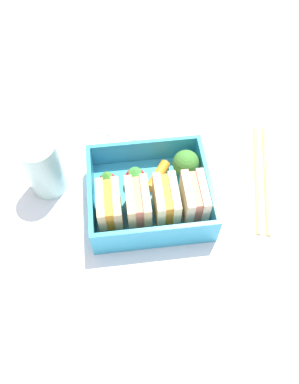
{
  "coord_description": "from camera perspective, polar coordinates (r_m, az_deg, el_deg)",
  "views": [
    {
      "loc": [
        3.3,
        27.62,
        46.63
      ],
      "look_at": [
        0.0,
        0.0,
        2.7
      ],
      "focal_mm": 35.0,
      "sensor_mm": 36.0,
      "label": 1
    }
  ],
  "objects": [
    {
      "name": "ground_plane",
      "position": [
        0.55,
        0.0,
        -2.06
      ],
      "size": [
        120.0,
        120.0,
        2.0
      ],
      "primitive_type": "cube",
      "color": "silver"
    },
    {
      "name": "strawberry_left",
      "position": [
        0.53,
        -2.18,
        2.2
      ],
      "size": [
        3.02,
        3.02,
        3.62
      ],
      "color": "red",
      "rests_on": "bento_tray"
    },
    {
      "name": "chopstick_pair",
      "position": [
        0.59,
        16.71,
        2.36
      ],
      "size": [
        6.76,
        19.57,
        0.7
      ],
      "color": "tan",
      "rests_on": "ground_plane"
    },
    {
      "name": "sandwich_center",
      "position": [
        0.49,
        -1.75,
        -2.07
      ],
      "size": [
        2.99,
        5.77,
        6.13
      ],
      "color": "tan",
      "rests_on": "bento_tray"
    },
    {
      "name": "broccoli_floret",
      "position": [
        0.54,
        5.56,
        4.38
      ],
      "size": [
        3.84,
        3.84,
        4.48
      ],
      "color": "#82BD64",
      "rests_on": "bento_tray"
    },
    {
      "name": "strawberry_far_left",
      "position": [
        0.54,
        -6.41,
        1.76
      ],
      "size": [
        2.54,
        2.54,
        3.14
      ],
      "color": "red",
      "rests_on": "bento_tray"
    },
    {
      "name": "bento_rim",
      "position": [
        0.52,
        0.0,
        0.32
      ],
      "size": [
        16.62,
        14.63,
        4.06
      ],
      "color": "#2E96BE",
      "rests_on": "bento_tray"
    },
    {
      "name": "folded_napkin",
      "position": [
        0.64,
        -2.68,
        11.29
      ],
      "size": [
        16.05,
        13.42,
        0.4
      ],
      "primitive_type": "cube",
      "rotation": [
        0.0,
        0.0,
        -0.35
      ],
      "color": "silver",
      "rests_on": "ground_plane"
    },
    {
      "name": "sandwich_center_left",
      "position": [
        0.49,
        2.54,
        -1.62
      ],
      "size": [
        2.99,
        5.77,
        6.13
      ],
      "color": "beige",
      "rests_on": "bento_tray"
    },
    {
      "name": "sandwich_center_right",
      "position": [
        0.49,
        -6.05,
        -2.5
      ],
      "size": [
        2.99,
        5.77,
        6.13
      ],
      "color": "tan",
      "rests_on": "bento_tray"
    },
    {
      "name": "drinking_glass",
      "position": [
        0.54,
        -15.89,
        3.65
      ],
      "size": [
        5.25,
        5.25,
        9.11
      ],
      "primitive_type": "cylinder",
      "color": "silver",
      "rests_on": "ground_plane"
    },
    {
      "name": "bento_tray",
      "position": [
        0.54,
        0.0,
        -1.2
      ],
      "size": [
        16.62,
        14.63,
        1.2
      ],
      "primitive_type": "cube",
      "color": "#2E96BE",
      "rests_on": "ground_plane"
    },
    {
      "name": "sandwich_left",
      "position": [
        0.5,
        6.75,
        -1.18
      ],
      "size": [
        2.99,
        5.77,
        6.13
      ],
      "color": "beige",
      "rests_on": "bento_tray"
    },
    {
      "name": "carrot_stick_far_left",
      "position": [
        0.54,
        1.31,
        2.52
      ],
      "size": [
        4.1,
        5.0,
        1.52
      ],
      "primitive_type": "cylinder",
      "rotation": [
        1.57,
        0.0,
        2.54
      ],
      "color": "orange",
      "rests_on": "bento_tray"
    }
  ]
}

